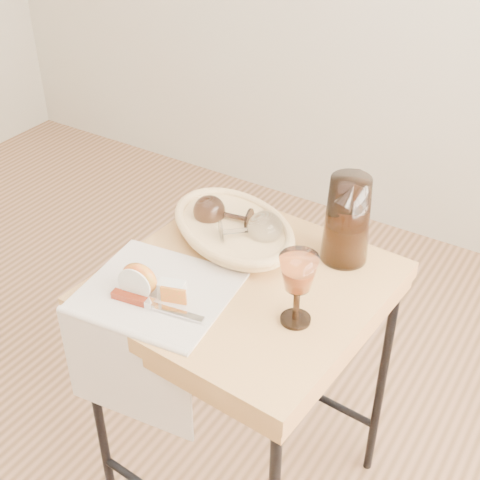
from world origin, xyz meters
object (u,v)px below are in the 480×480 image
Objects in this scene: wine_goblet at (297,290)px; pitcher at (347,219)px; goblet_lying_a at (226,215)px; side_table at (244,394)px; goblet_lying_b at (246,230)px; bread_basket at (233,231)px; table_knife at (153,305)px; apple_half at (139,279)px; tea_towel at (157,291)px.

pitcher is at bearing 92.49° from wine_goblet.
side_table is at bearing 124.64° from goblet_lying_a.
goblet_lying_b is 0.83× the size of wine_goblet.
goblet_lying_a is 0.95× the size of goblet_lying_b.
bread_basket is 0.04m from goblet_lying_a.
table_knife is at bearing 84.48° from goblet_lying_a.
bread_basket is 0.06m from goblet_lying_b.
goblet_lying_b is (0.05, -0.02, 0.03)m from bread_basket.
goblet_lying_a reaches higher than apple_half.
goblet_lying_a is at bearing 146.56° from wine_goblet.
goblet_lying_b is (0.08, -0.03, 0.00)m from goblet_lying_a.
goblet_lying_a is at bearing 86.26° from table_knife.
tea_towel is at bearing -112.50° from pitcher.
bread_basket is at bearing 116.59° from goblet_lying_b.
pitcher is (0.15, 0.20, 0.48)m from side_table.
bread_basket is 0.33m from wine_goblet.
pitcher is 0.48m from table_knife.
table_knife is (-0.27, -0.13, -0.07)m from wine_goblet.
bread_basket is 2.00× the size of wine_goblet.
wine_goblet reaches higher than goblet_lying_b.
side_table is 0.47m from goblet_lying_a.
pitcher reaches higher than table_knife.
tea_towel is 2.29× the size of goblet_lying_b.
goblet_lying_b is 0.55× the size of pitcher.
goblet_lying_a is 0.36m from wine_goblet.
pitcher is (0.29, 0.06, 0.05)m from goblet_lying_a.
goblet_lying_b is at bearing 3.14° from bread_basket.
tea_towel is at bearing -71.50° from bread_basket.
bread_basket is 0.31m from table_knife.
table_knife is at bearing -154.52° from wine_goblet.
pitcher is at bearing -17.64° from goblet_lying_b.
side_table is 2.23× the size of bread_basket.
side_table is 2.94× the size of pitcher.
side_table is 5.65× the size of goblet_lying_a.
apple_half is 0.07m from table_knife.
pitcher is at bearing -179.05° from goblet_lying_a.
pitcher is 3.01× the size of apple_half.
goblet_lying_b is 1.65× the size of apple_half.
apple_half is at bearing -162.19° from wine_goblet.
side_table is 3.51× the size of table_knife.
pitcher reaches higher than bread_basket.
goblet_lying_b reaches higher than side_table.
bread_basket is at bearing -145.81° from pitcher.
goblet_lying_b is at bearing 65.13° from tea_towel.
pitcher reaches higher than apple_half.
wine_goblet is at bearing 135.85° from goblet_lying_a.
wine_goblet is at bearing -78.07° from goblet_lying_b.
table_knife is (0.03, -0.33, -0.04)m from goblet_lying_a.
table_knife reaches higher than side_table.
tea_towel is 1.91× the size of wine_goblet.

